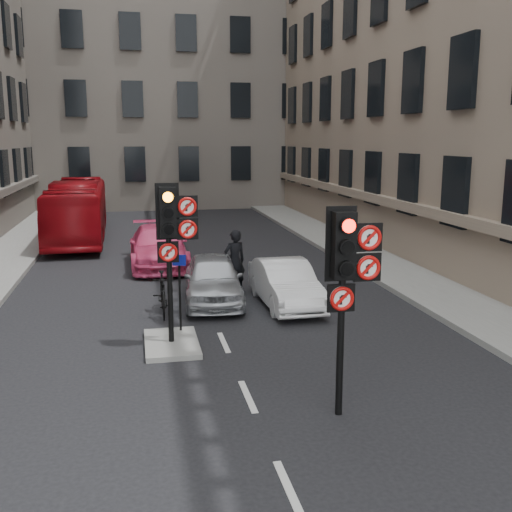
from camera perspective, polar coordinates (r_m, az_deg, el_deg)
name	(u,v)px	position (r m, az deg, el deg)	size (l,w,h in m)	color
ground	(272,451)	(9.53, 1.55, -18.12)	(120.00, 120.00, 0.00)	black
pavement_right	(390,265)	(22.52, 12.62, -0.80)	(3.00, 50.00, 0.16)	gray
centre_island	(172,344)	(13.89, -8.04, -8.26)	(1.20, 2.00, 0.12)	gray
building_far	(156,63)	(46.43, -9.50, 17.68)	(30.00, 14.00, 20.00)	slate
signal_near	(348,267)	(9.91, 8.73, -1.06)	(0.91, 0.40, 3.58)	black
signal_far	(172,229)	(13.25, -7.98, 2.59)	(0.91, 0.40, 3.58)	black
car_silver	(213,279)	(17.23, -4.11, -2.16)	(1.63, 4.04, 1.38)	#AFB2B8
car_white	(285,283)	(16.86, 2.82, -2.63)	(1.34, 3.85, 1.27)	white
car_pink	(158,246)	(22.30, -9.29, 0.91)	(2.04, 5.02, 1.46)	#DE4173
bus_red	(78,211)	(28.71, -16.64, 4.17)	(2.30, 9.83, 2.74)	maroon
motorcycle	(163,294)	(16.18, -8.89, -3.59)	(0.53, 1.88, 1.13)	black
motorcyclist	(235,261)	(18.28, -2.04, -0.47)	(0.70, 0.46, 1.92)	black
info_sign	(180,282)	(14.26, -7.28, -2.46)	(0.32, 0.13, 1.85)	black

